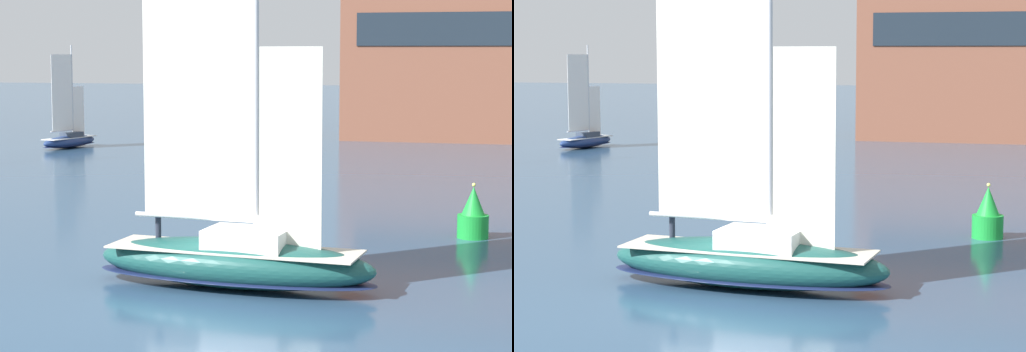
# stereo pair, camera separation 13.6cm
# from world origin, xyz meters

# --- Properties ---
(ground_plane) EXTENTS (400.00, 400.00, 0.00)m
(ground_plane) POSITION_xyz_m (0.00, 0.00, 0.00)
(ground_plane) COLOR #2D4C6B
(sailboat_main) EXTENTS (9.97, 3.57, 13.43)m
(sailboat_main) POSITION_xyz_m (0.01, -0.00, 1.07)
(sailboat_main) COLOR #194C47
(sailboat_main) RESTS_ON ground
(sailboat_moored_mid_channel) EXTENTS (3.28, 6.30, 8.36)m
(sailboat_moored_mid_channel) POSITION_xyz_m (-26.04, 43.76, 0.72)
(sailboat_moored_mid_channel) COLOR navy
(sailboat_moored_mid_channel) RESTS_ON ground
(channel_buoy) EXTENTS (1.31, 1.31, 2.34)m
(channel_buoy) POSITION_xyz_m (7.43, 11.05, 0.94)
(channel_buoy) COLOR green
(channel_buoy) RESTS_ON ground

